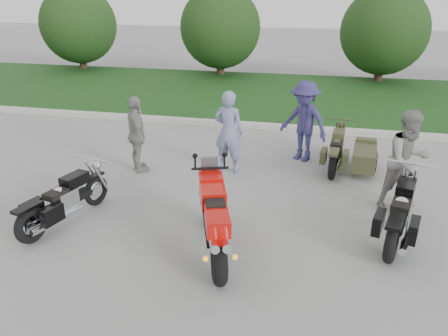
% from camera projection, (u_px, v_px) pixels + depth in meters
% --- Properties ---
extents(ground, '(80.00, 80.00, 0.00)m').
position_uv_depth(ground, '(214.00, 230.00, 7.62)').
color(ground, '#9C9C97').
rests_on(ground, ground).
extents(curb, '(60.00, 0.30, 0.15)m').
position_uv_depth(curb, '(262.00, 126.00, 12.99)').
color(curb, '#B9B6AE').
rests_on(curb, ground).
extents(grass_strip, '(60.00, 8.00, 0.14)m').
position_uv_depth(grass_strip, '(277.00, 95.00, 16.73)').
color(grass_strip, '#23501B').
rests_on(grass_strip, ground).
extents(tree_far_left, '(3.60, 3.60, 4.00)m').
position_uv_depth(tree_far_left, '(79.00, 25.00, 20.94)').
color(tree_far_left, '#3F2B1C').
rests_on(tree_far_left, ground).
extents(tree_mid_left, '(3.60, 3.60, 4.00)m').
position_uv_depth(tree_mid_left, '(220.00, 28.00, 19.53)').
color(tree_mid_left, '#3F2B1C').
rests_on(tree_mid_left, ground).
extents(tree_mid_right, '(3.60, 3.60, 4.00)m').
position_uv_depth(tree_mid_right, '(384.00, 31.00, 18.12)').
color(tree_mid_right, '#3F2B1C').
rests_on(tree_mid_right, ground).
extents(sportbike_red, '(0.93, 2.22, 1.09)m').
position_uv_depth(sportbike_red, '(214.00, 218.00, 6.71)').
color(sportbike_red, black).
rests_on(sportbike_red, ground).
extents(cruiser_left, '(0.68, 2.08, 0.82)m').
position_uv_depth(cruiser_left, '(62.00, 203.00, 7.64)').
color(cruiser_left, black).
rests_on(cruiser_left, ground).
extents(cruiser_right, '(0.76, 2.25, 0.88)m').
position_uv_depth(cruiser_right, '(400.00, 215.00, 7.16)').
color(cruiser_right, black).
rests_on(cruiser_right, ground).
extents(cruiser_sidecar, '(1.13, 2.09, 0.81)m').
position_uv_depth(cruiser_sidecar, '(352.00, 155.00, 9.93)').
color(cruiser_sidecar, black).
rests_on(cruiser_sidecar, ground).
extents(person_stripe, '(0.74, 0.55, 1.86)m').
position_uv_depth(person_stripe, '(229.00, 132.00, 9.71)').
color(person_stripe, gray).
rests_on(person_stripe, ground).
extents(person_grey, '(1.16, 1.08, 1.91)m').
position_uv_depth(person_grey, '(408.00, 161.00, 8.04)').
color(person_grey, gray).
rests_on(person_grey, ground).
extents(person_denim, '(1.44, 1.24, 1.93)m').
position_uv_depth(person_denim, '(304.00, 122.00, 10.33)').
color(person_denim, navy).
rests_on(person_denim, ground).
extents(person_back, '(0.95, 1.07, 1.74)m').
position_uv_depth(person_back, '(137.00, 135.00, 9.72)').
color(person_back, gray).
rests_on(person_back, ground).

